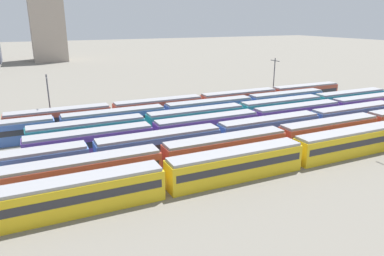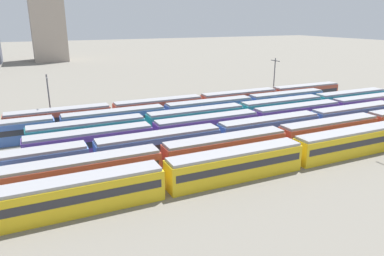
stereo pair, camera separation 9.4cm
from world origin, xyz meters
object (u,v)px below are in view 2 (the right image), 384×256
at_px(train_track_5, 165,114).
at_px(train_track_6, 201,103).
at_px(train_track_4, 241,113).
at_px(catenary_pole_1, 49,97).
at_px(train_track_1, 281,139).
at_px(train_track_3, 335,109).
at_px(catenary_pole_3, 274,77).
at_px(train_track_2, 218,136).

distance_m(train_track_5, train_track_6, 11.40).
distance_m(train_track_4, catenary_pole_1, 35.65).
xyz_separation_m(train_track_6, catenary_pole_1, (-29.48, 3.16, 3.38)).
relative_size(train_track_1, train_track_3, 0.66).
bearing_deg(catenary_pole_1, catenary_pole_3, -0.05).
bearing_deg(catenary_pole_1, train_track_5, -23.37).
bearing_deg(train_track_2, train_track_3, 10.13).
xyz_separation_m(train_track_3, catenary_pole_1, (-51.22, 18.76, 3.38)).
xyz_separation_m(train_track_4, train_track_6, (-3.32, 10.40, 0.00)).
bearing_deg(train_track_5, catenary_pole_1, 156.63).
relative_size(train_track_1, train_track_5, 1.00).
height_order(train_track_2, train_track_3, same).
relative_size(train_track_4, train_track_6, 1.00).
xyz_separation_m(train_track_2, train_track_3, (29.11, 5.20, 0.00)).
bearing_deg(train_track_4, train_track_1, -100.69).
relative_size(train_track_1, catenary_pole_3, 7.38).
xyz_separation_m(train_track_3, train_track_6, (-21.73, 15.60, 0.00)).
distance_m(train_track_1, catenary_pole_1, 41.87).
bearing_deg(train_track_2, train_track_1, -33.84).
bearing_deg(train_track_4, catenary_pole_1, 157.55).
bearing_deg(train_track_5, train_track_6, 27.15).
distance_m(train_track_4, catenary_pole_3, 22.60).
bearing_deg(train_track_5, catenary_pole_3, 14.92).
relative_size(train_track_2, catenary_pole_1, 7.87).
distance_m(train_track_4, train_track_6, 10.92).
bearing_deg(train_track_2, train_track_6, 70.46).
height_order(train_track_2, train_track_5, same).
xyz_separation_m(train_track_2, train_track_6, (7.38, 20.80, 0.00)).
height_order(train_track_1, train_track_5, same).
distance_m(train_track_3, train_track_4, 19.13).
bearing_deg(catenary_pole_3, train_track_5, -165.08).
xyz_separation_m(train_track_2, catenary_pole_1, (-22.10, 23.96, 3.38)).
height_order(train_track_2, train_track_4, same).
xyz_separation_m(train_track_3, train_track_4, (-18.41, 5.20, 0.00)).
distance_m(train_track_2, catenary_pole_1, 32.77).
distance_m(train_track_3, catenary_pole_3, 19.09).
bearing_deg(train_track_3, train_track_4, 164.23).
xyz_separation_m(train_track_1, train_track_6, (-0.38, 26.00, 0.00)).
relative_size(train_track_5, train_track_6, 1.00).
bearing_deg(train_track_5, train_track_3, -18.07).
relative_size(train_track_1, train_track_2, 1.00).
relative_size(train_track_4, catenary_pole_1, 7.87).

